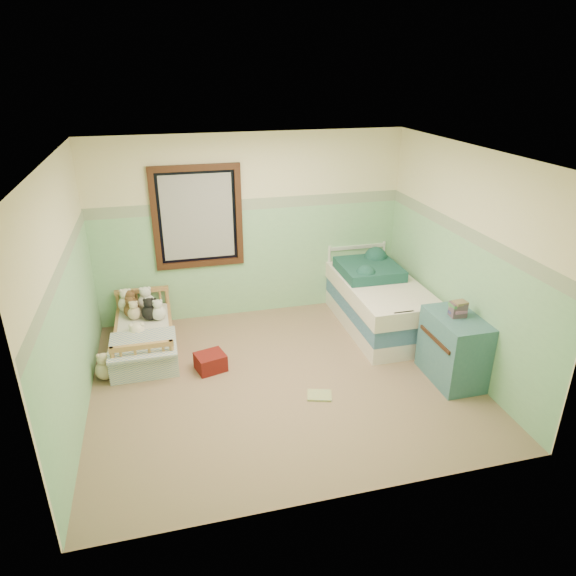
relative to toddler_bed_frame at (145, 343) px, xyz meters
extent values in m
cube|color=#7B664E|center=(1.51, -1.05, -0.10)|extent=(4.20, 3.60, 0.02)
cube|color=silver|center=(1.51, -1.05, 2.42)|extent=(4.20, 3.60, 0.02)
cube|color=beige|center=(1.51, 0.75, 1.16)|extent=(4.20, 0.04, 2.50)
cube|color=beige|center=(1.51, -2.85, 1.16)|extent=(4.20, 0.04, 2.50)
cube|color=beige|center=(-0.59, -1.05, 1.16)|extent=(0.04, 3.60, 2.50)
cube|color=beige|center=(3.61, -1.05, 1.16)|extent=(0.04, 3.60, 2.50)
cube|color=#7FB984|center=(1.51, 0.74, 0.66)|extent=(4.20, 0.01, 1.50)
cube|color=#4A714A|center=(1.51, 0.74, 1.49)|extent=(4.20, 0.01, 0.15)
cube|color=black|center=(0.81, 0.71, 1.36)|extent=(1.16, 0.06, 1.36)
cube|color=#B8B8B6|center=(0.81, 0.72, 1.36)|extent=(0.92, 0.01, 1.12)
cube|color=#A57B40|center=(0.00, 0.00, 0.00)|extent=(0.70, 1.39, 0.18)
cube|color=silver|center=(0.00, 0.00, 0.15)|extent=(0.64, 1.33, 0.12)
cube|color=#6F8DB0|center=(0.00, -0.43, 0.22)|extent=(0.76, 0.70, 0.03)
sphere|color=brown|center=(-0.15, 0.50, 0.32)|extent=(0.21, 0.21, 0.21)
sphere|color=silver|center=(0.05, 0.50, 0.32)|extent=(0.23, 0.23, 0.23)
sphere|color=beige|center=(-0.10, 0.28, 0.29)|extent=(0.17, 0.17, 0.17)
sphere|color=black|center=(0.13, 0.28, 0.30)|extent=(0.18, 0.18, 0.18)
sphere|color=#FAEFCD|center=(-0.07, -0.07, 0.05)|extent=(0.28, 0.28, 0.28)
sphere|color=beige|center=(-0.43, -0.55, 0.02)|extent=(0.22, 0.22, 0.22)
cube|color=white|center=(3.06, -0.15, 0.02)|extent=(0.90, 1.81, 0.22)
cube|color=navy|center=(3.06, -0.15, 0.24)|extent=(0.90, 1.81, 0.22)
cube|color=silver|center=(3.06, -0.15, 0.46)|extent=(0.94, 1.84, 0.22)
cube|color=#16413A|center=(3.01, 0.15, 0.64)|extent=(0.78, 0.83, 0.14)
cube|color=#366571|center=(3.36, -1.50, 0.30)|extent=(0.48, 0.77, 0.77)
cube|color=brown|center=(3.36, -1.47, 0.77)|extent=(0.17, 0.14, 0.16)
cube|color=#9C0E05|center=(0.74, -0.66, 0.01)|extent=(0.39, 0.36, 0.20)
cube|color=yellow|center=(1.81, -1.48, -0.08)|extent=(0.31, 0.27, 0.02)
sphere|color=brown|center=(-0.14, 0.36, 0.30)|extent=(0.19, 0.19, 0.19)
sphere|color=black|center=(0.09, 0.22, 0.31)|extent=(0.20, 0.20, 0.20)
sphere|color=silver|center=(0.20, 0.19, 0.30)|extent=(0.19, 0.19, 0.19)
sphere|color=#FAEFCD|center=(-0.20, 0.52, 0.32)|extent=(0.22, 0.22, 0.22)
camera|label=1|loc=(0.37, -5.80, 3.19)|focal=31.83mm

